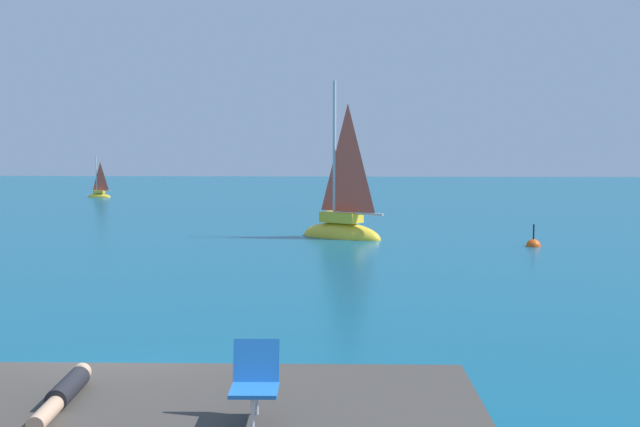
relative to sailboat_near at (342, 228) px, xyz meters
The scene contains 6 objects.
ground_plane 21.45m from the sailboat_near, 97.39° to the right, with size 160.00×160.00×0.00m, color #0F5675.
sailboat_near is the anchor object (origin of this frame).
sailboat_far 29.35m from the sailboat_near, 127.49° to the left, with size 1.79×0.76×3.27m.
person_sunbather 24.50m from the sailboat_near, 96.00° to the right, with size 0.31×1.76×0.25m.
beach_chair 24.81m from the sailboat_near, 90.93° to the right, with size 0.50×0.61×0.80m.
marker_buoy 7.74m from the sailboat_near, 18.62° to the right, with size 0.56×0.56×1.13m.
Camera 1 is at (3.39, -11.41, 3.94)m, focal length 44.58 mm.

